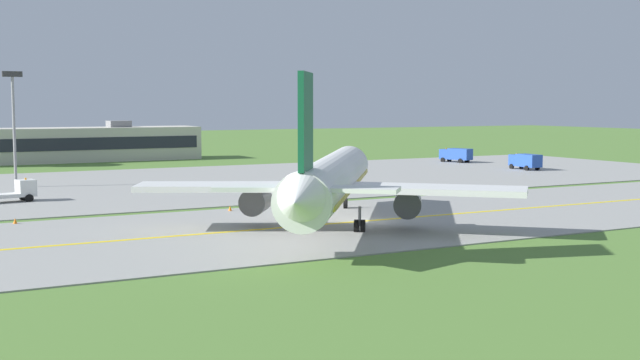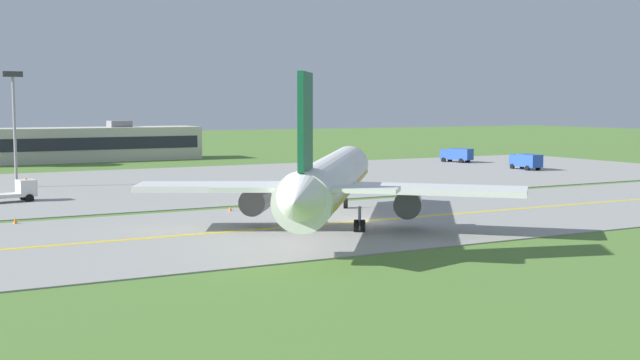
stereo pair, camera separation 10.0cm
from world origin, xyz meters
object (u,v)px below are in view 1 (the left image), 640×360
object	(u,v)px
service_truck_fuel	(525,161)
service_truck_catering	(456,154)
apron_light_mast	(14,114)
service_truck_pushback	(14,192)
airplane_lead	(330,181)

from	to	relation	value
service_truck_fuel	service_truck_catering	distance (m)	18.58
apron_light_mast	service_truck_fuel	bearing A→B (deg)	-7.04
service_truck_catering	service_truck_pushback	bearing A→B (deg)	-162.20
apron_light_mast	service_truck_catering	bearing A→B (deg)	6.81
service_truck_catering	airplane_lead	bearing A→B (deg)	-135.01
airplane_lead	service_truck_fuel	distance (m)	69.95
service_truck_pushback	apron_light_mast	bearing A→B (deg)	81.79
service_truck_pushback	service_truck_catering	bearing A→B (deg)	17.80
airplane_lead	service_truck_catering	bearing A→B (deg)	44.99
service_truck_fuel	service_truck_pushback	bearing A→B (deg)	-175.06
service_truck_pushback	apron_light_mast	xyz separation A→B (m)	(2.34, 16.22, 8.14)
service_truck_fuel	service_truck_catering	xyz separation A→B (m)	(0.46, 18.58, 0.00)
service_truck_pushback	apron_light_mast	world-z (taller)	apron_light_mast
service_truck_fuel	service_truck_catering	size ratio (longest dim) A/B	0.96
airplane_lead	apron_light_mast	xyz separation A→B (m)	(-18.60, 48.93, 5.19)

